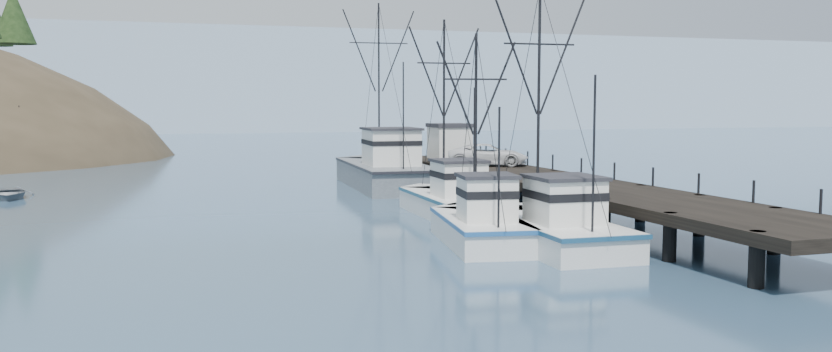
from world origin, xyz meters
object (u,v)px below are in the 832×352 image
at_px(work_vessel, 384,171).
at_px(pier_shed, 450,141).
at_px(motorboat, 7,198).
at_px(trawler_far, 449,201).
at_px(pier, 554,183).
at_px(trawler_mid, 479,226).
at_px(pickup_truck, 488,155).
at_px(trawler_near, 547,227).

bearing_deg(work_vessel, pier_shed, 8.22).
height_order(work_vessel, motorboat, work_vessel).
height_order(trawler_far, motorboat, trawler_far).
distance_m(pier, motorboat, 36.45).
bearing_deg(trawler_mid, trawler_far, 78.08).
height_order(pickup_truck, motorboat, pickup_truck).
relative_size(trawler_mid, motorboat, 2.04).
bearing_deg(work_vessel, motorboat, 179.53).
relative_size(trawler_near, pickup_truck, 2.15).
height_order(pier, trawler_mid, trawler_mid).
bearing_deg(pier_shed, trawler_far, -110.21).
distance_m(trawler_near, pier_shed, 28.71).
bearing_deg(trawler_far, motorboat, 146.78).
distance_m(trawler_near, work_vessel, 27.22).
relative_size(trawler_near, pier_shed, 3.77).
bearing_deg(motorboat, trawler_mid, -56.22).
relative_size(pickup_truck, motorboat, 1.15).
bearing_deg(trawler_far, trawler_mid, -101.92).
height_order(pier, trawler_near, trawler_near).
xyz_separation_m(trawler_mid, trawler_far, (1.96, 9.30, 0.00)).
height_order(trawler_near, trawler_far, trawler_near).
xyz_separation_m(trawler_near, trawler_far, (-0.79, 10.66, 0.00)).
bearing_deg(trawler_near, pickup_truck, 74.54).
bearing_deg(motorboat, work_vessel, -8.91).
height_order(trawler_near, work_vessel, work_vessel).
bearing_deg(work_vessel, trawler_mid, -95.93).
bearing_deg(trawler_near, trawler_far, 94.23).
distance_m(pier_shed, motorboat, 32.21).
bearing_deg(pier_shed, work_vessel, -171.78).
xyz_separation_m(pier, work_vessel, (-5.64, 17.18, -0.46)).
distance_m(trawler_mid, motorboat, 35.22).
bearing_deg(trawler_near, work_vessel, 90.14).
xyz_separation_m(pier, trawler_mid, (-8.32, -8.68, -0.87)).
bearing_deg(pier_shed, pier, -90.13).
distance_m(trawler_near, trawler_mid, 3.07).
distance_m(pier, pier_shed, 18.08).
distance_m(work_vessel, pickup_truck, 9.29).
bearing_deg(motorboat, pier_shed, -7.36).
bearing_deg(pier, pier_shed, 89.87).
height_order(pier, pickup_truck, pickup_truck).
relative_size(work_vessel, motorboat, 3.63).
height_order(pier, trawler_far, trawler_far).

